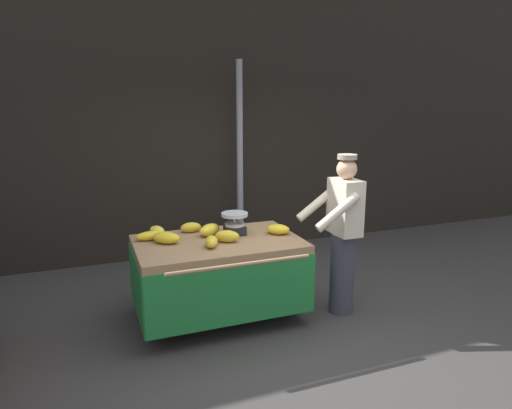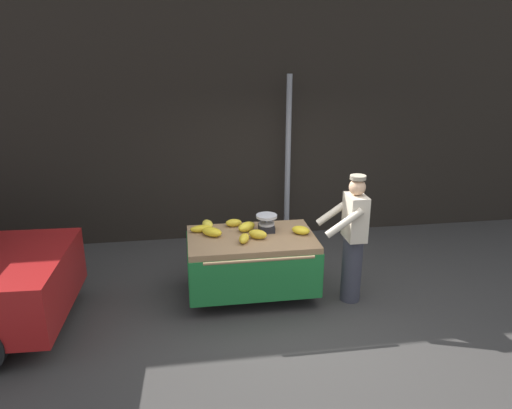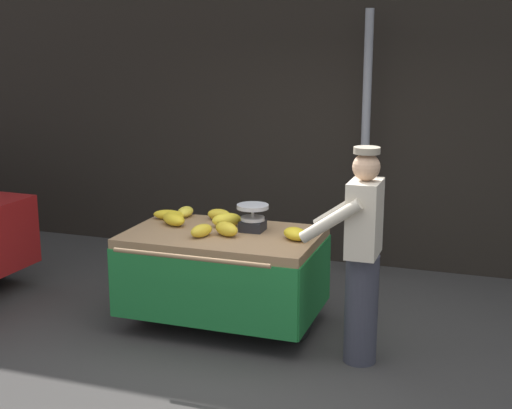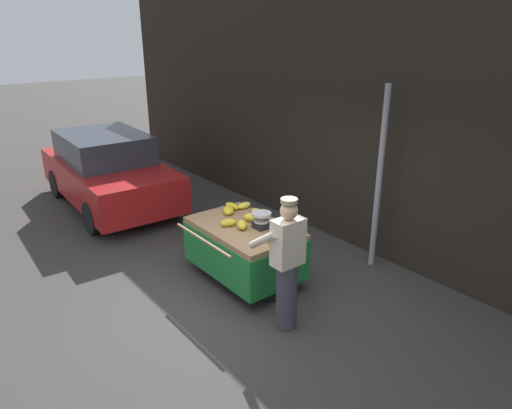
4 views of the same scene
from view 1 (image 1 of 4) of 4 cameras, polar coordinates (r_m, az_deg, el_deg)
The scene contains 14 objects.
ground_plane at distance 4.63m, azimuth 4.72°, elevation -16.02°, with size 60.00×60.00×0.00m, color #383533.
back_wall at distance 6.75m, azimuth -5.74°, elevation 12.02°, with size 16.00×0.24×4.29m, color black.
street_pole at distance 6.50m, azimuth -2.05°, elevation 5.47°, with size 0.09×0.09×2.80m, color gray.
banana_cart at distance 4.68m, azimuth -4.75°, elevation -7.22°, with size 1.68×1.25×0.86m.
weighing_scale at distance 4.77m, azimuth -2.71°, elevation -2.42°, with size 0.28×0.28×0.24m.
banana_bunch_0 at distance 4.39m, azimuth -5.64°, elevation -4.68°, with size 0.12×0.24×0.11m, color gold.
banana_bunch_1 at distance 4.80m, azimuth 2.81°, elevation -3.15°, with size 0.17×0.25×0.11m, color gold.
banana_bunch_2 at distance 4.57m, azimuth -11.28°, elevation -4.13°, with size 0.16×0.29×0.12m, color gold.
banana_bunch_3 at distance 4.53m, azimuth -3.66°, elevation -4.02°, with size 0.14×0.25×0.12m, color gold.
banana_bunch_4 at distance 4.88m, azimuth -12.38°, elevation -3.24°, with size 0.14×0.25×0.09m, color yellow.
banana_bunch_5 at distance 4.76m, azimuth -5.89°, elevation -3.20°, with size 0.15×0.27×0.13m, color yellow.
banana_bunch_6 at distance 4.91m, azimuth -8.23°, elevation -2.88°, with size 0.12×0.22×0.11m, color gold.
banana_bunch_7 at distance 4.71m, azimuth -13.20°, elevation -3.85°, with size 0.12×0.30×0.09m, color gold.
vendor_person at distance 4.83m, azimuth 10.89°, elevation -3.75°, with size 0.58×0.51×1.71m.
Camera 1 is at (-1.79, -3.64, 2.23)m, focal length 31.68 mm.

